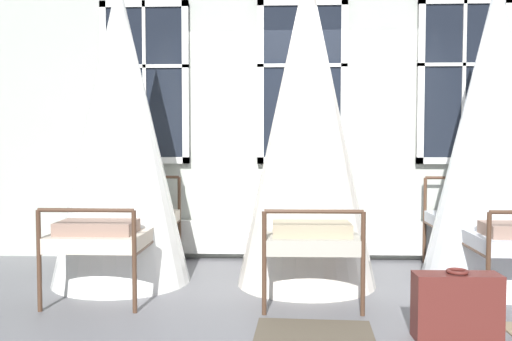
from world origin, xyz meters
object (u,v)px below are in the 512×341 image
object	(u,v)px
suitcase_dark	(457,306)
cot_first	(120,136)
cot_second	(307,130)
cot_third	(494,136)

from	to	relation	value
suitcase_dark	cot_first	bearing A→B (deg)	150.09
cot_first	cot_second	bearing A→B (deg)	-89.87
cot_first	cot_second	size ratio (longest dim) A/B	0.96
cot_third	cot_first	bearing A→B (deg)	90.37
cot_second	cot_third	size ratio (longest dim) A/B	1.04
suitcase_dark	cot_second	bearing A→B (deg)	121.55
cot_second	cot_first	bearing A→B (deg)	89.22
cot_first	cot_third	xyz separation A→B (m)	(3.38, 0.02, -0.00)
cot_first	suitcase_dark	world-z (taller)	cot_first
cot_second	cot_third	world-z (taller)	cot_second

